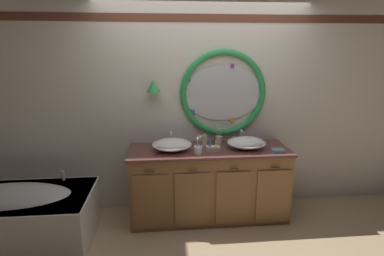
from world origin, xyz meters
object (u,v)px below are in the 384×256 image
at_px(folded_hand_towel, 278,150).
at_px(sink_basin_left, 172,145).
at_px(toothbrush_holder_right, 219,139).
at_px(soap_dispenser, 204,140).
at_px(bathtub, 10,215).
at_px(sink_basin_right, 246,143).
at_px(toothbrush_holder_left, 198,149).
at_px(toiletry_basket, 213,148).

bearing_deg(folded_hand_towel, sink_basin_left, 172.52).
height_order(toothbrush_holder_right, soap_dispenser, toothbrush_holder_right).
height_order(bathtub, sink_basin_right, sink_basin_right).
bearing_deg(toothbrush_holder_right, toothbrush_holder_left, -127.43).
height_order(toothbrush_holder_left, toiletry_basket, toothbrush_holder_left).
bearing_deg(sink_basin_right, folded_hand_towel, -25.83).
xyz_separation_m(bathtub, sink_basin_right, (2.55, 0.34, 0.60)).
relative_size(soap_dispenser, toiletry_basket, 0.99).
bearing_deg(folded_hand_towel, sink_basin_right, 154.17).
bearing_deg(soap_dispenser, toothbrush_holder_left, -109.70).
height_order(bathtub, sink_basin_left, sink_basin_left).
bearing_deg(sink_basin_right, sink_basin_left, 180.00).
bearing_deg(soap_dispenser, toiletry_basket, -70.38).
distance_m(sink_basin_left, folded_hand_towel, 1.20).
distance_m(toothbrush_holder_right, toiletry_basket, 0.31).
distance_m(toothbrush_holder_left, soap_dispenser, 0.32).
xyz_separation_m(bathtub, sink_basin_left, (1.68, 0.34, 0.60)).
bearing_deg(sink_basin_left, toiletry_basket, -6.67).
distance_m(bathtub, sink_basin_left, 1.82).
bearing_deg(toiletry_basket, bathtub, -172.52).
bearing_deg(sink_basin_left, toothbrush_holder_left, -29.55).
xyz_separation_m(sink_basin_right, folded_hand_towel, (0.32, -0.16, -0.05)).
xyz_separation_m(toothbrush_holder_left, folded_hand_towel, (0.91, 0.00, -0.04)).
bearing_deg(soap_dispenser, bathtub, -166.95).
bearing_deg(bathtub, sink_basin_left, 11.28).
bearing_deg(sink_basin_right, bathtub, -172.50).
bearing_deg(soap_dispenser, sink_basin_left, -159.63).
height_order(toothbrush_holder_left, soap_dispenser, toothbrush_holder_left).
bearing_deg(toothbrush_holder_left, toothbrush_holder_right, 52.57).
bearing_deg(bathtub, toothbrush_holder_right, 14.12).
xyz_separation_m(sink_basin_left, folded_hand_towel, (1.19, -0.16, -0.05)).
distance_m(bathtub, soap_dispenser, 2.21).
bearing_deg(sink_basin_right, toothbrush_holder_left, -164.68).
height_order(sink_basin_right, soap_dispenser, soap_dispenser).
xyz_separation_m(sink_basin_left, sink_basin_right, (0.87, 0.00, -0.00)).
distance_m(sink_basin_right, toothbrush_holder_right, 0.37).
relative_size(toothbrush_holder_left, toothbrush_holder_right, 1.05).
distance_m(folded_hand_towel, toiletry_basket, 0.73).
height_order(toothbrush_holder_left, folded_hand_towel, toothbrush_holder_left).
distance_m(toothbrush_holder_left, toiletry_basket, 0.21).
xyz_separation_m(sink_basin_left, toiletry_basket, (0.46, -0.05, -0.04)).
xyz_separation_m(bathtub, toothbrush_holder_left, (1.97, 0.18, 0.58)).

